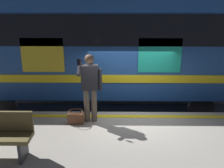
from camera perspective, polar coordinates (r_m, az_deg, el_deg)
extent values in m
plane|color=#3D3D3F|center=(7.49, 4.24, -13.07)|extent=(24.89, 24.89, 0.00)
cube|color=yellow|center=(6.77, 4.57, -7.27)|extent=(13.60, 0.16, 0.01)
cube|color=slate|center=(8.84, 3.66, -7.41)|extent=(18.04, 0.08, 0.16)
cube|color=slate|center=(10.16, 3.28, -4.00)|extent=(18.04, 0.08, 0.16)
cube|color=#1E478C|center=(8.83, -1.98, 9.27)|extent=(9.79, 2.86, 3.17)
cube|color=black|center=(7.33, -2.56, 11.94)|extent=(9.31, 0.03, 0.90)
cube|color=yellow|center=(7.60, -2.42, 1.17)|extent=(9.31, 0.03, 0.24)
cube|color=#19A58C|center=(7.53, 10.73, 6.31)|extent=(1.25, 0.02, 1.01)
cube|color=gold|center=(7.72, -15.38, 6.26)|extent=(1.25, 0.02, 1.01)
cylinder|color=black|center=(8.99, -22.99, -4.95)|extent=(0.84, 0.12, 0.84)
cylinder|color=black|center=(10.99, -18.40, -0.46)|extent=(0.84, 0.12, 0.84)
cylinder|color=black|center=(8.69, 19.34, -5.29)|extent=(0.84, 0.12, 0.84)
cylinder|color=black|center=(10.74, 15.64, -0.60)|extent=(0.84, 0.12, 0.84)
cylinder|color=brown|center=(6.36, -4.06, -4.77)|extent=(0.14, 0.14, 0.86)
cylinder|color=brown|center=(6.38, -5.68, -4.75)|extent=(0.14, 0.14, 0.86)
cube|color=black|center=(6.13, -5.04, 1.53)|extent=(0.40, 0.24, 0.60)
sphere|color=black|center=(6.22, -4.97, 4.41)|extent=(0.20, 0.20, 0.20)
sphere|color=#997051|center=(6.02, -5.16, 5.64)|extent=(0.22, 0.22, 0.22)
cylinder|color=black|center=(6.13, -2.70, 0.99)|extent=(0.09, 0.09, 0.54)
cylinder|color=black|center=(6.02, -7.36, 3.60)|extent=(0.09, 0.42, 0.33)
cube|color=black|center=(5.89, -7.56, 4.87)|extent=(0.07, 0.02, 0.15)
cube|color=#59331E|center=(6.39, -8.15, -7.70)|extent=(0.39, 0.15, 0.26)
torus|color=#59331E|center=(6.31, -8.22, -6.13)|extent=(0.35, 0.35, 0.02)
cube|color=#333338|center=(5.24, -19.38, -13.48)|extent=(0.06, 0.40, 0.45)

